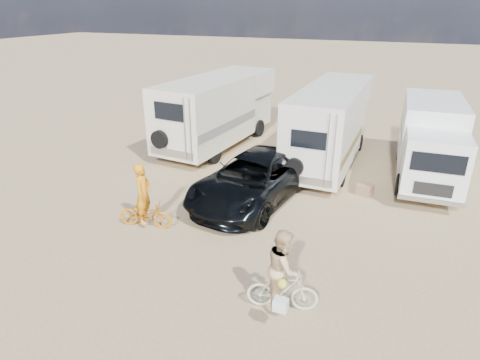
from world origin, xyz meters
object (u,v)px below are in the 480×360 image
at_px(dark_suv, 254,179).
at_px(crate, 365,190).
at_px(bike_man, 146,214).
at_px(bike_woman, 282,291).
at_px(rider_woman, 283,275).
at_px(rv_left, 218,112).
at_px(rider_man, 144,199).
at_px(rv_main, 330,126).
at_px(cooler, 286,186).
at_px(box_truck, 431,143).

bearing_deg(dark_suv, crate, 36.86).
relative_size(bike_man, bike_woman, 1.03).
bearing_deg(dark_suv, rider_woman, -54.15).
bearing_deg(rv_left, bike_man, -75.21).
bearing_deg(rider_man, bike_man, -0.00).
relative_size(rv_main, cooler, 14.36).
xyz_separation_m(bike_man, crate, (5.81, 4.79, -0.23)).
xyz_separation_m(rv_main, box_truck, (3.77, -0.33, -0.15)).
distance_m(rv_main, rider_woman, 9.40).
bearing_deg(box_truck, cooler, -148.31).
height_order(dark_suv, bike_woman, dark_suv).
xyz_separation_m(box_truck, rider_man, (-7.75, -7.09, -0.52)).
bearing_deg(rider_woman, dark_suv, 13.51).
bearing_deg(bike_woman, dark_suv, 13.51).
xyz_separation_m(rv_main, rider_woman, (0.85, -9.34, -0.70)).
bearing_deg(rv_main, bike_woman, -83.80).
relative_size(rider_man, crate, 3.80).
relative_size(dark_suv, bike_man, 3.45).
height_order(bike_woman, rider_man, rider_man).
relative_size(dark_suv, cooler, 11.09).
bearing_deg(rider_man, bike_woman, -122.64).
bearing_deg(dark_suv, rv_main, 78.56).
relative_size(bike_woman, rider_man, 0.86).
xyz_separation_m(dark_suv, cooler, (0.85, 1.10, -0.58)).
bearing_deg(rider_woman, rider_man, 54.58).
distance_m(box_truck, bike_woman, 9.52).
xyz_separation_m(cooler, crate, (2.63, 0.76, -0.01)).
xyz_separation_m(rv_main, rv_left, (-5.26, 0.41, -0.01)).
relative_size(rider_woman, crate, 3.69).
bearing_deg(crate, bike_man, -140.50).
height_order(bike_woman, rider_woman, rider_woman).
bearing_deg(cooler, rider_woman, -69.68).
distance_m(bike_woman, crate, 6.79).
distance_m(dark_suv, bike_woman, 5.46).
relative_size(rv_left, bike_man, 4.45).
bearing_deg(crate, dark_suv, -151.79).
bearing_deg(bike_woman, bike_man, 54.58).
xyz_separation_m(bike_man, bike_woman, (4.82, -1.92, 0.05)).
bearing_deg(rv_left, cooler, -34.93).
relative_size(rider_woman, cooler, 3.53).
relative_size(box_truck, rider_woman, 3.43).
height_order(dark_suv, rider_woman, rider_woman).
relative_size(box_truck, crate, 12.66).
relative_size(rv_main, rider_man, 3.95).
bearing_deg(crate, cooler, -163.90).
distance_m(bike_woman, rider_man, 5.21).
bearing_deg(bike_woman, rv_left, 18.38).
bearing_deg(bike_man, rider_woman, -122.64).
height_order(box_truck, crate, box_truck).
distance_m(dark_suv, rider_woman, 5.45).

